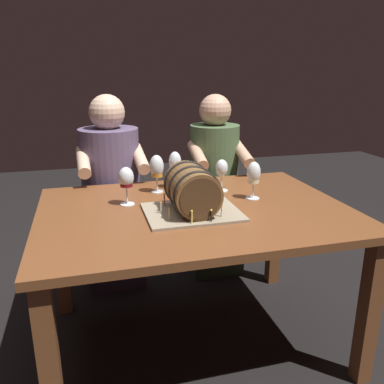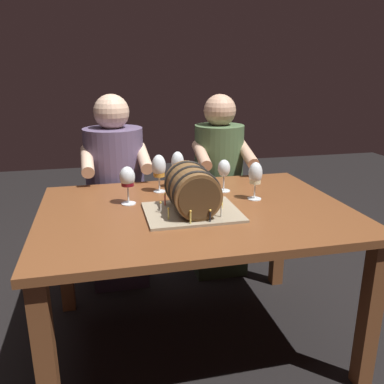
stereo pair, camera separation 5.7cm
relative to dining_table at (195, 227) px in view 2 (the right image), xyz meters
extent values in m
plane|color=black|center=(0.00, 0.00, -0.63)|extent=(8.00, 8.00, 0.00)
cube|color=brown|center=(0.00, 0.00, 0.08)|extent=(1.42, 1.02, 0.03)
cube|color=brown|center=(-0.65, -0.45, -0.29)|extent=(0.07, 0.07, 0.69)
cube|color=brown|center=(0.65, -0.45, -0.29)|extent=(0.07, 0.07, 0.69)
cube|color=brown|center=(-0.65, 0.45, -0.29)|extent=(0.07, 0.07, 0.69)
cube|color=brown|center=(0.65, 0.45, -0.29)|extent=(0.07, 0.07, 0.69)
cube|color=gray|center=(-0.03, -0.06, 0.10)|extent=(0.42, 0.34, 0.01)
cylinder|color=brown|center=(-0.03, -0.06, 0.21)|extent=(0.20, 0.27, 0.20)
cylinder|color=#46301B|center=(-0.03, -0.20, 0.21)|extent=(0.18, 0.00, 0.18)
cylinder|color=#46301B|center=(-0.03, 0.08, 0.21)|extent=(0.18, 0.00, 0.18)
torus|color=black|center=(-0.03, -0.15, 0.21)|extent=(0.22, 0.01, 0.22)
torus|color=black|center=(-0.03, -0.06, 0.21)|extent=(0.22, 0.01, 0.22)
torus|color=black|center=(-0.03, 0.03, 0.21)|extent=(0.22, 0.01, 0.22)
cylinder|color=#EAD666|center=(0.11, -0.06, 0.13)|extent=(0.01, 0.01, 0.05)
sphere|color=#F9C64C|center=(0.11, -0.06, 0.16)|extent=(0.01, 0.01, 0.01)
cylinder|color=silver|center=(0.09, 0.02, 0.13)|extent=(0.01, 0.01, 0.05)
sphere|color=#F9C64C|center=(0.09, 0.02, 0.16)|extent=(0.01, 0.01, 0.01)
cylinder|color=silver|center=(0.03, 0.08, 0.13)|extent=(0.01, 0.01, 0.05)
sphere|color=#F9C64C|center=(0.03, 0.08, 0.16)|extent=(0.01, 0.01, 0.01)
cylinder|color=silver|center=(-0.09, 0.08, 0.13)|extent=(0.01, 0.01, 0.05)
sphere|color=#F9C64C|center=(-0.09, 0.08, 0.16)|extent=(0.01, 0.01, 0.01)
cylinder|color=#D64C47|center=(-0.14, 0.04, 0.13)|extent=(0.01, 0.01, 0.05)
sphere|color=#F9C64C|center=(-0.14, 0.04, 0.16)|extent=(0.01, 0.01, 0.01)
cylinder|color=silver|center=(-0.17, -0.05, 0.13)|extent=(0.01, 0.01, 0.04)
sphere|color=#F9C64C|center=(-0.17, -0.05, 0.15)|extent=(0.01, 0.01, 0.01)
cylinder|color=#EAD666|center=(-0.15, -0.14, 0.13)|extent=(0.01, 0.01, 0.04)
sphere|color=#F9C64C|center=(-0.15, -0.14, 0.15)|extent=(0.01, 0.01, 0.01)
cylinder|color=#EAD666|center=(-0.07, -0.21, 0.13)|extent=(0.01, 0.01, 0.05)
sphere|color=#F9C64C|center=(-0.07, -0.21, 0.16)|extent=(0.01, 0.01, 0.01)
cylinder|color=black|center=(0.01, -0.21, 0.13)|extent=(0.01, 0.01, 0.04)
sphere|color=#F9C64C|center=(0.01, -0.21, 0.16)|extent=(0.01, 0.01, 0.01)
cylinder|color=silver|center=(0.07, -0.16, 0.13)|extent=(0.01, 0.01, 0.05)
sphere|color=#F9C64C|center=(0.07, -0.16, 0.16)|extent=(0.01, 0.01, 0.01)
cylinder|color=white|center=(-0.12, 0.30, 0.10)|extent=(0.06, 0.06, 0.00)
cylinder|color=white|center=(-0.12, 0.30, 0.14)|extent=(0.01, 0.01, 0.08)
ellipsoid|color=white|center=(-0.12, 0.30, 0.23)|extent=(0.07, 0.07, 0.12)
cylinder|color=#C6842D|center=(-0.12, 0.30, 0.20)|extent=(0.06, 0.06, 0.04)
cylinder|color=white|center=(-0.02, 0.34, 0.10)|extent=(0.06, 0.06, 0.00)
cylinder|color=white|center=(-0.02, 0.34, 0.14)|extent=(0.01, 0.01, 0.09)
ellipsoid|color=white|center=(-0.02, 0.34, 0.24)|extent=(0.07, 0.07, 0.11)
cylinder|color=pink|center=(-0.02, 0.34, 0.20)|extent=(0.06, 0.06, 0.03)
cylinder|color=white|center=(0.21, 0.23, 0.10)|extent=(0.07, 0.07, 0.00)
cylinder|color=white|center=(0.21, 0.23, 0.14)|extent=(0.01, 0.01, 0.08)
ellipsoid|color=white|center=(0.21, 0.23, 0.22)|extent=(0.07, 0.07, 0.09)
cylinder|color=white|center=(-0.30, 0.13, 0.10)|extent=(0.07, 0.07, 0.00)
cylinder|color=white|center=(-0.30, 0.13, 0.14)|extent=(0.01, 0.01, 0.08)
ellipsoid|color=white|center=(-0.30, 0.13, 0.23)|extent=(0.07, 0.07, 0.10)
cylinder|color=maroon|center=(-0.30, 0.13, 0.20)|extent=(0.06, 0.06, 0.04)
cylinder|color=white|center=(0.32, 0.07, 0.10)|extent=(0.07, 0.07, 0.00)
cylinder|color=white|center=(0.32, 0.07, 0.13)|extent=(0.01, 0.01, 0.07)
ellipsoid|color=white|center=(0.32, 0.07, 0.23)|extent=(0.07, 0.07, 0.11)
cylinder|color=beige|center=(0.32, 0.07, 0.20)|extent=(0.06, 0.06, 0.05)
cube|color=#372D40|center=(-0.33, 0.73, -0.40)|extent=(0.34, 0.32, 0.45)
cylinder|color=#5B4C6B|center=(-0.33, 0.73, 0.10)|extent=(0.37, 0.37, 0.55)
sphere|color=beige|center=(-0.33, 0.73, 0.47)|extent=(0.21, 0.21, 0.21)
cylinder|color=beige|center=(-0.17, 0.60, 0.21)|extent=(0.08, 0.31, 0.14)
cylinder|color=beige|center=(-0.49, 0.59, 0.21)|extent=(0.08, 0.31, 0.14)
cube|color=#2A3A24|center=(0.33, 0.73, -0.40)|extent=(0.34, 0.32, 0.45)
cylinder|color=#47603D|center=(0.33, 0.73, 0.10)|extent=(0.33, 0.33, 0.55)
sphere|color=tan|center=(0.33, 0.73, 0.46)|extent=(0.20, 0.20, 0.20)
cylinder|color=tan|center=(0.47, 0.59, 0.21)|extent=(0.09, 0.31, 0.14)
cylinder|color=tan|center=(0.18, 0.61, 0.21)|extent=(0.09, 0.31, 0.14)
camera|label=1|loc=(-0.47, -1.69, 0.72)|focal=37.54mm
camera|label=2|loc=(-0.41, -1.70, 0.72)|focal=37.54mm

